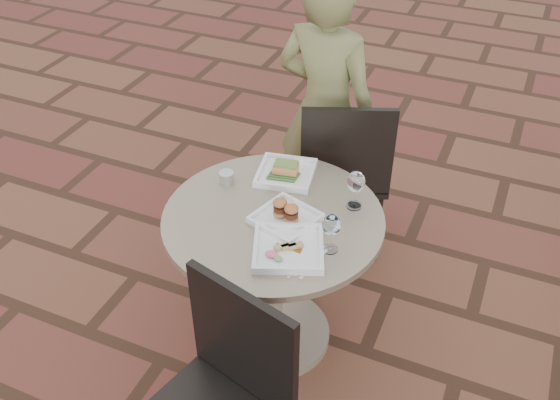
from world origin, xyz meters
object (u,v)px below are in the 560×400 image
at_px(cafe_table, 274,261).
at_px(diner, 326,112).
at_px(chair_far, 344,165).
at_px(plate_tuna, 288,248).
at_px(chair_near, 223,390).
at_px(plate_sliders, 286,215).
at_px(plate_salmon, 286,172).

height_order(cafe_table, diner, diner).
relative_size(chair_far, plate_tuna, 2.74).
bearing_deg(cafe_table, diner, 95.80).
height_order(cafe_table, chair_far, chair_far).
bearing_deg(chair_near, plate_sliders, 110.91).
height_order(chair_near, plate_sliders, chair_near).
xyz_separation_m(chair_far, chair_near, (0.06, -1.41, 0.00)).
distance_m(chair_near, plate_tuna, 0.57).
relative_size(chair_near, diner, 0.63).
height_order(chair_near, diner, diner).
distance_m(cafe_table, chair_far, 0.72).
xyz_separation_m(diner, plate_tuna, (0.22, -1.02, 0.00)).
bearing_deg(plate_salmon, chair_far, 72.64).
bearing_deg(plate_tuna, plate_salmon, 114.08).
height_order(chair_far, diner, diner).
height_order(chair_far, plate_sliders, chair_far).
distance_m(cafe_table, plate_tuna, 0.34).
relative_size(chair_far, plate_salmon, 3.31).
bearing_deg(plate_sliders, plate_tuna, -64.02).
bearing_deg(chair_near, chair_far, 107.40).
bearing_deg(plate_tuna, diner, 102.36).
relative_size(chair_near, plate_sliders, 3.28).
bearing_deg(plate_salmon, diner, 92.33).
bearing_deg(chair_far, plate_tuna, 72.50).
bearing_deg(chair_near, diner, 112.98).
relative_size(plate_salmon, plate_sliders, 0.99).
height_order(cafe_table, plate_salmon, plate_salmon).
xyz_separation_m(cafe_table, plate_salmon, (-0.06, 0.28, 0.27)).
bearing_deg(chair_near, plate_tuna, 104.28).
xyz_separation_m(chair_near, plate_tuna, (0.01, 0.53, 0.20)).
height_order(diner, plate_tuna, diner).
height_order(chair_far, plate_tuna, chair_far).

